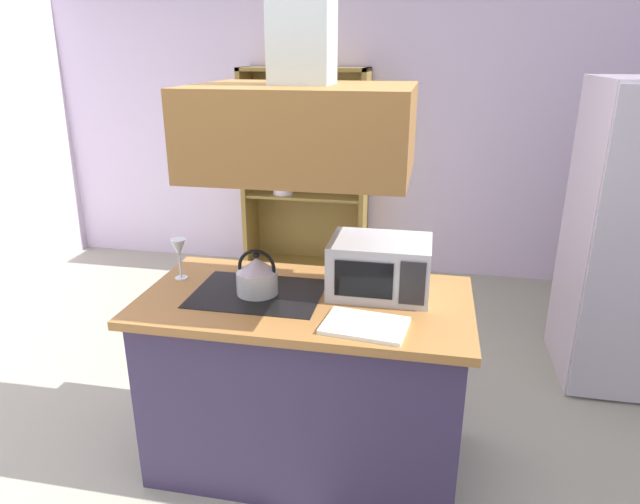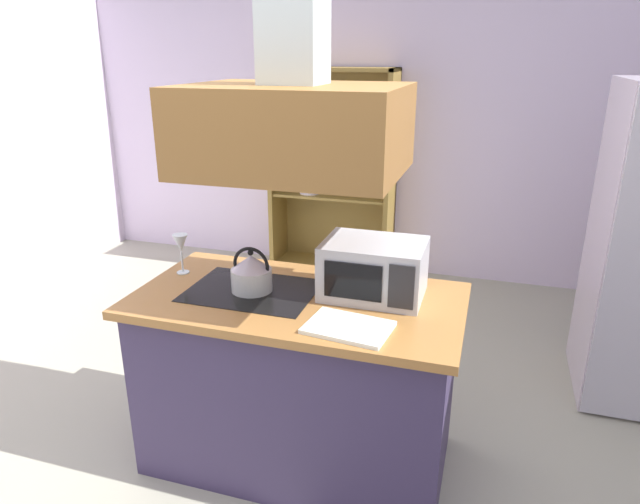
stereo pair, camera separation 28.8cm
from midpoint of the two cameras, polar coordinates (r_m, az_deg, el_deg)
ground_plane at (r=2.96m, az=-1.87°, el=-22.03°), size 7.80×7.80×0.00m
wall_back at (r=5.17m, az=9.21°, el=12.60°), size 6.00×0.12×2.70m
kitchen_island at (r=2.82m, az=0.81°, el=-12.92°), size 1.52×0.82×0.90m
range_hood at (r=2.38m, az=0.97°, el=14.93°), size 0.90×0.70×1.21m
dish_cabinet at (r=5.15m, az=2.95°, el=6.74°), size 1.10×0.40×1.84m
kettle at (r=2.63m, az=-3.90°, el=-2.18°), size 0.19×0.19×0.22m
cutting_board at (r=2.32m, az=6.48°, el=-7.70°), size 0.37×0.28×0.02m
microwave at (r=2.60m, az=8.65°, el=-1.78°), size 0.46×0.35×0.26m
wine_glass_on_counter at (r=2.88m, az=-11.23°, el=0.67°), size 0.08×0.08×0.21m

